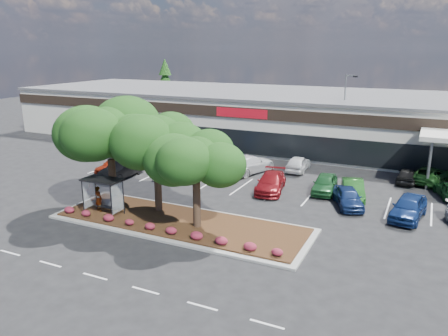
% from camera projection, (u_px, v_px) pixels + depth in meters
% --- Properties ---
extents(ground, '(160.00, 160.00, 0.00)m').
position_uv_depth(ground, '(174.00, 254.00, 25.46)').
color(ground, black).
rests_on(ground, ground).
extents(retail_store, '(80.40, 25.20, 6.25)m').
position_uv_depth(retail_store, '(318.00, 119.00, 54.13)').
color(retail_store, beige).
rests_on(retail_store, ground).
extents(landscape_island, '(18.00, 6.00, 0.26)m').
position_uv_depth(landscape_island, '(180.00, 223.00, 29.74)').
color(landscape_island, gray).
rests_on(landscape_island, ground).
extents(lane_markings, '(33.12, 20.06, 0.01)m').
position_uv_depth(lane_markings, '(242.00, 200.00, 34.60)').
color(lane_markings, silver).
rests_on(lane_markings, ground).
extents(shrub_row, '(17.00, 0.80, 0.50)m').
position_uv_depth(shrub_row, '(163.00, 228.00, 27.81)').
color(shrub_row, maroon).
rests_on(shrub_row, landscape_island).
extents(bus_shelter, '(2.75, 1.55, 2.59)m').
position_uv_depth(bus_shelter, '(104.00, 186.00, 30.52)').
color(bus_shelter, black).
rests_on(bus_shelter, landscape_island).
extents(island_tree_west, '(7.20, 7.20, 7.89)m').
position_uv_depth(island_tree_west, '(111.00, 154.00, 31.57)').
color(island_tree_west, black).
rests_on(island_tree_west, landscape_island).
extents(island_tree_mid, '(6.60, 6.60, 7.32)m').
position_uv_depth(island_tree_mid, '(157.00, 161.00, 30.81)').
color(island_tree_mid, black).
rests_on(island_tree_mid, landscape_island).
extents(island_tree_east, '(5.80, 5.80, 6.50)m').
position_uv_depth(island_tree_east, '(196.00, 179.00, 27.96)').
color(island_tree_east, black).
rests_on(island_tree_east, landscape_island).
extents(conifer_north_west, '(4.40, 4.40, 10.00)m').
position_uv_depth(conifer_north_west, '(166.00, 87.00, 76.61)').
color(conifer_north_west, black).
rests_on(conifer_north_west, ground).
extents(person_waiting, '(0.78, 0.62, 1.86)m').
position_uv_depth(person_waiting, '(99.00, 199.00, 31.26)').
color(person_waiting, '#594C47').
rests_on(person_waiting, landscape_island).
extents(light_pole, '(1.42, 0.72, 8.99)m').
position_uv_depth(light_pole, '(344.00, 122.00, 47.01)').
color(light_pole, gray).
rests_on(light_pole, ground).
extents(car_0, '(2.12, 4.66, 1.32)m').
position_uv_depth(car_0, '(115.00, 166.00, 42.10)').
color(car_0, maroon).
rests_on(car_0, ground).
extents(car_1, '(1.76, 5.02, 1.65)m').
position_uv_depth(car_1, '(122.00, 169.00, 40.34)').
color(car_1, black).
rests_on(car_1, ground).
extents(car_2, '(2.64, 4.85, 1.57)m').
position_uv_depth(car_2, '(171.00, 167.00, 41.16)').
color(car_2, navy).
rests_on(car_2, ground).
extents(car_3, '(3.04, 5.51, 1.51)m').
position_uv_depth(car_3, '(271.00, 182.00, 36.53)').
color(car_3, maroon).
rests_on(car_3, ground).
extents(car_4, '(2.14, 4.59, 1.52)m').
position_uv_depth(car_4, '(325.00, 183.00, 36.22)').
color(car_4, '#1D5729').
rests_on(car_4, ground).
extents(car_5, '(2.62, 4.73, 1.48)m').
position_uv_depth(car_5, '(353.00, 189.00, 34.79)').
color(car_5, '#1D571B').
rests_on(car_5, ground).
extents(car_6, '(3.29, 4.67, 1.48)m').
position_uv_depth(car_6, '(348.00, 197.00, 32.94)').
color(car_6, navy).
rests_on(car_6, ground).
extents(car_7, '(2.66, 5.08, 1.65)m').
position_uv_depth(car_7, '(408.00, 207.00, 30.61)').
color(car_7, navy).
rests_on(car_7, ground).
extents(car_9, '(3.09, 5.30, 1.39)m').
position_uv_depth(car_9, '(207.00, 151.00, 48.12)').
color(car_9, slate).
rests_on(car_9, ground).
extents(car_10, '(2.74, 4.59, 1.43)m').
position_uv_depth(car_10, '(224.00, 156.00, 45.58)').
color(car_10, navy).
rests_on(car_10, ground).
extents(car_11, '(4.09, 6.38, 1.72)m').
position_uv_depth(car_11, '(249.00, 164.00, 41.91)').
color(car_11, silver).
rests_on(car_11, ground).
extents(car_13, '(1.93, 4.44, 1.49)m').
position_uv_depth(car_13, '(298.00, 163.00, 42.57)').
color(car_13, silver).
rests_on(car_13, ground).
extents(car_14, '(1.79, 4.12, 1.38)m').
position_uv_depth(car_14, '(407.00, 175.00, 38.83)').
color(car_14, black).
rests_on(car_14, ground).
extents(car_16, '(3.91, 5.76, 1.46)m').
position_uv_depth(car_16, '(430.00, 175.00, 38.87)').
color(car_16, '#1C461B').
rests_on(car_16, ground).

